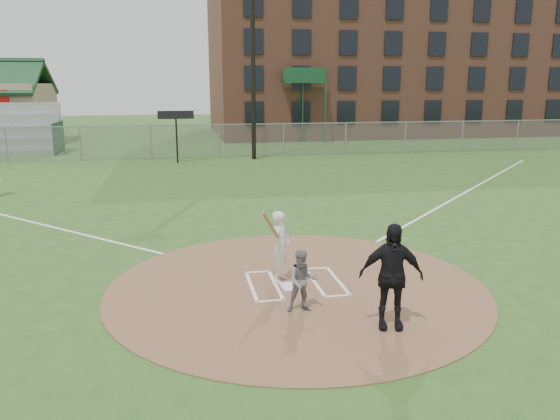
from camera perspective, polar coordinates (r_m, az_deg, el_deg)
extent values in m
plane|color=#2C531C|center=(12.30, 1.75, -8.00)|extent=(140.00, 140.00, 0.00)
cylinder|color=brown|center=(12.30, 1.75, -7.96)|extent=(8.40, 8.40, 0.02)
cube|color=silver|center=(12.21, 1.31, -7.97)|extent=(0.53, 0.53, 0.03)
cube|color=white|center=(23.66, 18.61, 1.65)|extent=(17.04, 17.04, 0.01)
imported|color=slate|center=(10.80, 2.36, -7.42)|extent=(0.63, 0.50, 1.25)
imported|color=black|center=(10.18, 11.52, -6.77)|extent=(1.24, 0.74, 1.98)
cube|color=white|center=(12.27, -3.02, -7.95)|extent=(0.08, 1.80, 0.01)
cube|color=white|center=(12.34, -0.46, -7.79)|extent=(0.08, 1.80, 0.01)
cube|color=white|center=(13.14, -2.33, -6.49)|extent=(0.62, 0.08, 0.01)
cube|color=white|center=(11.48, -1.00, -9.46)|extent=(0.62, 0.08, 0.01)
cube|color=white|center=(12.67, 6.06, -7.31)|extent=(0.08, 1.80, 0.01)
cube|color=white|center=(12.53, 3.63, -7.50)|extent=(0.08, 1.80, 0.01)
cube|color=white|center=(13.41, 3.80, -6.09)|extent=(0.62, 0.08, 0.01)
cube|color=white|center=(11.79, 6.00, -8.91)|extent=(0.62, 0.08, 0.01)
imported|color=silver|center=(12.34, 0.07, -3.83)|extent=(0.65, 0.71, 1.62)
cylinder|color=olive|center=(11.75, -1.00, -1.58)|extent=(0.47, 0.47, 0.70)
cube|color=slate|center=(33.47, -6.41, 7.16)|extent=(56.00, 0.03, 2.00)
cube|color=gray|center=(33.38, -6.46, 8.87)|extent=(56.00, 0.06, 0.06)
cube|color=gray|center=(33.47, -6.41, 7.16)|extent=(56.08, 0.08, 2.00)
cube|color=#194728|center=(38.30, -22.12, 7.03)|extent=(0.08, 3.20, 2.00)
cube|color=brown|center=(52.65, 10.31, 16.27)|extent=(30.00, 16.00, 15.00)
cube|color=black|center=(45.16, 13.96, 16.53)|extent=(26.60, 0.10, 12.20)
cube|color=#194728|center=(41.64, 2.56, 13.21)|extent=(3.20, 1.00, 0.15)
cube|color=#194728|center=(42.18, 2.37, 10.15)|extent=(0.12, 0.12, 4.50)
cube|color=#194728|center=(41.63, 4.71, 10.08)|extent=(0.12, 0.12, 4.50)
cube|color=#194728|center=(41.64, 2.56, 13.97)|extent=(3.20, 0.08, 1.00)
cylinder|color=black|center=(32.55, -2.85, 15.87)|extent=(0.26, 0.26, 12.00)
cylinder|color=black|center=(31.56, -10.74, 7.20)|extent=(0.10, 0.10, 2.60)
cube|color=black|center=(31.45, -10.85, 9.74)|extent=(2.00, 0.10, 0.45)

